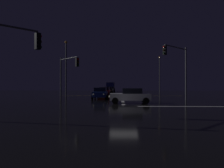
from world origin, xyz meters
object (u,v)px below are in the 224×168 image
box_truck (111,86)px  traffic_signal_sw (6,51)px  traffic_signal_ne (178,62)px  streetlamp_right_far (160,72)px  sedan_black (108,90)px  sedan_orange (106,91)px  streetlamp_left_near (66,65)px  sedan_blue (100,93)px  sedan_green (109,90)px  sedan_red (104,92)px  sedan_gray (111,89)px  traffic_signal_nw (68,70)px  sedan_white_crossing (131,96)px

box_truck → traffic_signal_sw: bearing=-93.6°
traffic_signal_ne → streetlamp_right_far: 22.69m
sedan_black → streetlamp_right_far: 12.49m
sedan_orange → streetlamp_left_near: streetlamp_left_near is taller
traffic_signal_sw → box_truck: bearing=86.4°
streetlamp_right_far → sedan_blue: bearing=-121.7°
streetlamp_left_near → box_truck: bearing=81.4°
sedan_orange → sedan_green: 12.56m
sedan_blue → sedan_red: 6.57m
sedan_black → sedan_gray: size_ratio=1.00×
sedan_black → traffic_signal_nw: size_ratio=0.79×
streetlamp_left_near → sedan_orange: bearing=61.6°
traffic_signal_ne → traffic_signal_sw: bearing=-135.0°
sedan_white_crossing → streetlamp_left_near: 14.41m
sedan_red → sedan_green: 19.17m
box_truck → sedan_green: bearing=-90.0°
sedan_blue → traffic_signal_nw: 5.83m
traffic_signal_ne → box_truck: bearing=103.4°
sedan_orange → streetlamp_left_near: 12.26m
sedan_gray → sedan_blue: bearing=-90.2°
sedan_red → traffic_signal_ne: 14.48m
sedan_red → sedan_gray: 24.74m
sedan_black → box_truck: size_ratio=0.52×
traffic_signal_nw → sedan_black: bearing=80.7°
sedan_blue → box_truck: box_truck is taller
traffic_signal_sw → streetlamp_left_near: (-1.80, 20.11, 1.24)m
sedan_gray → streetlamp_left_near: bearing=-101.5°
sedan_white_crossing → streetlamp_right_far: streetlamp_right_far is taller
traffic_signal_ne → traffic_signal_nw: 13.42m
sedan_blue → streetlamp_right_far: 22.80m
sedan_blue → traffic_signal_sw: 17.73m
sedan_orange → sedan_black: 6.21m
sedan_gray → streetlamp_right_far: bearing=-46.3°
sedan_gray → sedan_white_crossing: bearing=-84.4°
sedan_black → sedan_green: 6.36m
sedan_red → traffic_signal_nw: 11.02m
sedan_black → sedan_gray: 11.92m
sedan_gray → sedan_black: bearing=-90.5°
sedan_black → traffic_signal_ne: traffic_signal_ne is taller
sedan_gray → traffic_signal_ne: 36.32m
streetlamp_left_near → traffic_signal_ne: bearing=-23.3°
sedan_green → sedan_gray: bearing=85.7°
streetlamp_left_near → traffic_signal_sw: bearing=-84.9°
sedan_orange → sedan_gray: same height
sedan_blue → streetlamp_right_far: (11.78, 19.08, 4.14)m
streetlamp_right_far → sedan_green: bearing=151.1°
box_truck → traffic_signal_sw: 55.59m
sedan_blue → traffic_signal_nw: traffic_signal_nw is taller
sedan_blue → traffic_signal_sw: size_ratio=0.77×
traffic_signal_sw → sedan_gray: bearing=85.3°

